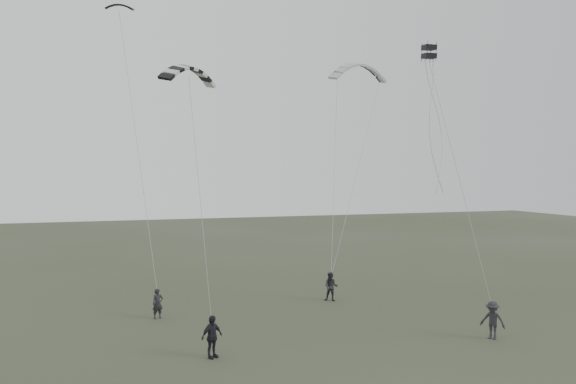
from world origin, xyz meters
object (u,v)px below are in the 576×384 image
object	(u,v)px
kite_pale_large	(359,64)
kite_box	(429,52)
flyer_far	(493,320)
kite_striped	(189,68)
flyer_center	(212,337)
kite_dark_small	(119,5)
flyer_right	(331,287)
flyer_left	(158,304)

from	to	relation	value
kite_pale_large	kite_box	xyz separation A→B (m)	(-0.50, -9.49, -1.10)
flyer_far	kite_striped	xyz separation A→B (m)	(-13.04, 5.00, 11.60)
kite_striped	kite_box	world-z (taller)	kite_box
flyer_center	kite_dark_small	bearing A→B (deg)	77.01
flyer_far	flyer_right	bearing A→B (deg)	167.31
flyer_center	kite_pale_large	world-z (taller)	kite_pale_large
kite_pale_large	kite_box	world-z (taller)	kite_pale_large
flyer_right	kite_box	xyz separation A→B (m)	(3.46, -4.85, 13.06)
flyer_far	kite_striped	distance (m)	18.15
flyer_left	kite_striped	distance (m)	12.24
flyer_far	kite_dark_small	world-z (taller)	kite_dark_small
kite_dark_small	kite_pale_large	xyz separation A→B (m)	(15.75, 1.56, -2.14)
flyer_right	kite_box	distance (m)	14.35
flyer_left	kite_striped	bearing A→B (deg)	-85.42
flyer_left	kite_striped	world-z (taller)	kite_striped
flyer_far	kite_dark_small	bearing A→B (deg)	-164.40
flyer_center	kite_pale_large	xyz separation A→B (m)	(12.54, 12.56, 14.13)
kite_striped	kite_dark_small	bearing A→B (deg)	77.01
flyer_right	kite_pale_large	world-z (taller)	kite_pale_large
flyer_left	kite_pale_large	xyz separation A→B (m)	(14.08, 5.51, 14.23)
flyer_left	flyer_center	bearing A→B (deg)	-91.97
kite_dark_small	flyer_right	bearing A→B (deg)	-5.02
flyer_left	kite_pale_large	distance (m)	20.77
flyer_center	kite_box	xyz separation A→B (m)	(12.05, 3.07, 13.03)
flyer_left	flyer_right	distance (m)	10.16
flyer_right	flyer_center	world-z (taller)	flyer_center
flyer_right	flyer_center	distance (m)	11.68
flyer_left	flyer_center	distance (m)	7.21
flyer_center	kite_striped	distance (m)	12.13
kite_pale_large	flyer_left	bearing A→B (deg)	-164.01
flyer_left	flyer_far	world-z (taller)	flyer_far
flyer_center	kite_box	bearing A→B (deg)	-14.92
kite_dark_small	flyer_center	bearing A→B (deg)	-64.12
flyer_left	flyer_far	size ratio (longest dim) A/B	0.90
flyer_left	kite_dark_small	world-z (taller)	kite_dark_small
kite_dark_small	kite_pale_large	bearing A→B (deg)	15.31
flyer_far	kite_box	size ratio (longest dim) A/B	2.46
flyer_right	kite_striped	world-z (taller)	kite_striped
flyer_left	flyer_center	size ratio (longest dim) A/B	0.88
flyer_left	kite_pale_large	bearing A→B (deg)	7.11
flyer_right	flyer_far	bearing A→B (deg)	-34.31
kite_striped	flyer_left	bearing A→B (deg)	74.87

